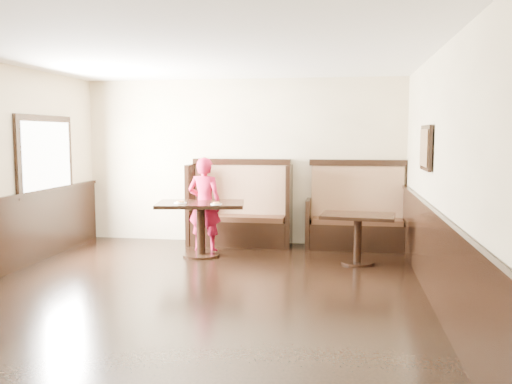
% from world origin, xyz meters
% --- Properties ---
extents(ground, '(7.00, 7.00, 0.00)m').
position_xyz_m(ground, '(0.00, 0.00, 0.00)').
color(ground, black).
rests_on(ground, ground).
extents(room_shell, '(7.00, 7.00, 7.00)m').
position_xyz_m(room_shell, '(-0.30, 0.28, 0.67)').
color(room_shell, beige).
rests_on(room_shell, ground).
extents(booth_main, '(1.75, 0.72, 1.45)m').
position_xyz_m(booth_main, '(0.00, 3.30, 0.53)').
color(booth_main, black).
rests_on(booth_main, ground).
extents(booth_neighbor, '(1.65, 0.72, 1.45)m').
position_xyz_m(booth_neighbor, '(1.95, 3.29, 0.48)').
color(booth_neighbor, black).
rests_on(booth_neighbor, ground).
extents(table_main, '(1.42, 1.02, 0.83)m').
position_xyz_m(table_main, '(-0.42, 2.30, 0.64)').
color(table_main, black).
rests_on(table_main, ground).
extents(table_neighbor, '(1.10, 0.79, 0.72)m').
position_xyz_m(table_neighbor, '(1.94, 2.20, 0.54)').
color(table_neighbor, black).
rests_on(table_neighbor, ground).
extents(child, '(0.58, 0.42, 1.51)m').
position_xyz_m(child, '(-0.46, 2.67, 0.75)').
color(child, '#A81133').
rests_on(child, ground).
extents(pizza_plate_left, '(0.20, 0.20, 0.04)m').
position_xyz_m(pizza_plate_left, '(-0.70, 2.16, 0.84)').
color(pizza_plate_left, white).
rests_on(pizza_plate_left, table_main).
extents(pizza_plate_right, '(0.17, 0.17, 0.03)m').
position_xyz_m(pizza_plate_right, '(-0.13, 2.11, 0.84)').
color(pizza_plate_right, white).
rests_on(pizza_plate_right, table_main).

